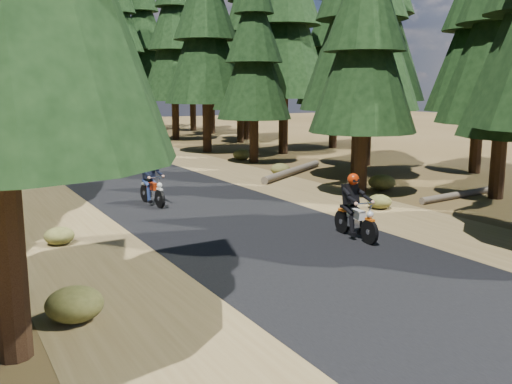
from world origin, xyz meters
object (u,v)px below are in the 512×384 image
at_px(log_near, 293,171).
at_px(log_far, 457,195).
at_px(rider_lead, 356,217).
at_px(rider_follow, 152,189).

xyz_separation_m(log_near, log_far, (2.04, -7.43, -0.04)).
height_order(rider_lead, rider_follow, rider_lead).
xyz_separation_m(log_far, rider_lead, (-6.59, -2.50, 0.44)).
bearing_deg(log_near, log_far, -108.74).
bearing_deg(rider_follow, log_far, 152.74).
height_order(log_far, rider_follow, rider_follow).
relative_size(rider_lead, rider_follow, 1.02).
distance_m(rider_lead, rider_follow, 7.34).
distance_m(log_near, rider_lead, 10.94).
bearing_deg(rider_follow, rider_lead, 111.07).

